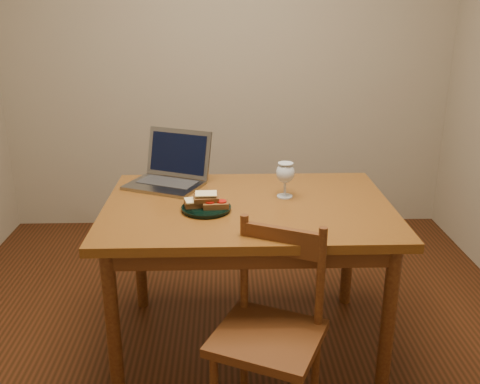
{
  "coord_description": "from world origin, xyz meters",
  "views": [
    {
      "loc": [
        -0.03,
        -2.24,
        1.6
      ],
      "look_at": [
        0.04,
        0.02,
        0.8
      ],
      "focal_mm": 40.0,
      "sensor_mm": 36.0,
      "label": 1
    }
  ],
  "objects_px": {
    "chair": "(270,323)",
    "plate": "(206,209)",
    "table": "(248,221)",
    "laptop": "(171,170)",
    "milk_glass": "(285,180)"
  },
  "relations": [
    {
      "from": "laptop",
      "to": "milk_glass",
      "type": "bearing_deg",
      "value": 1.76
    },
    {
      "from": "table",
      "to": "milk_glass",
      "type": "xyz_separation_m",
      "value": [
        0.18,
        0.09,
        0.17
      ]
    },
    {
      "from": "chair",
      "to": "plate",
      "type": "xyz_separation_m",
      "value": [
        -0.25,
        0.44,
        0.3
      ]
    },
    {
      "from": "chair",
      "to": "milk_glass",
      "type": "xyz_separation_m",
      "value": [
        0.12,
        0.61,
        0.37
      ]
    },
    {
      "from": "table",
      "to": "laptop",
      "type": "relative_size",
      "value": 2.86
    },
    {
      "from": "milk_glass",
      "to": "laptop",
      "type": "bearing_deg",
      "value": 157.29
    },
    {
      "from": "plate",
      "to": "laptop",
      "type": "height_order",
      "value": "laptop"
    },
    {
      "from": "laptop",
      "to": "plate",
      "type": "bearing_deg",
      "value": -40.15
    },
    {
      "from": "plate",
      "to": "milk_glass",
      "type": "relative_size",
      "value": 1.3
    },
    {
      "from": "chair",
      "to": "plate",
      "type": "relative_size",
      "value": 2.31
    },
    {
      "from": "chair",
      "to": "plate",
      "type": "height_order",
      "value": "chair"
    },
    {
      "from": "plate",
      "to": "laptop",
      "type": "bearing_deg",
      "value": 115.38
    },
    {
      "from": "table",
      "to": "chair",
      "type": "relative_size",
      "value": 2.56
    },
    {
      "from": "table",
      "to": "plate",
      "type": "xyz_separation_m",
      "value": [
        -0.19,
        -0.08,
        0.09
      ]
    },
    {
      "from": "milk_glass",
      "to": "table",
      "type": "bearing_deg",
      "value": -153.54
    }
  ]
}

